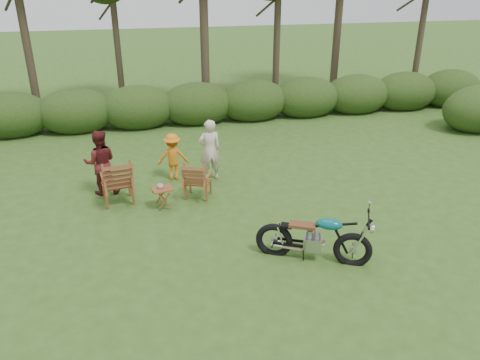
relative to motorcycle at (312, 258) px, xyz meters
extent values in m
plane|color=#2C4A18|center=(-0.73, -0.02, 0.00)|extent=(80.00, 80.00, 0.00)
cylinder|color=#35271D|center=(-6.23, 11.08, 3.60)|extent=(0.28, 0.28, 7.20)
cylinder|color=#35271D|center=(-3.23, 12.18, 3.15)|extent=(0.24, 0.24, 6.30)
cylinder|color=#35271D|center=(-0.23, 9.98, 3.83)|extent=(0.30, 0.30, 7.65)
cylinder|color=#35271D|center=(2.77, 11.08, 3.24)|extent=(0.26, 0.26, 6.48)
cylinder|color=#35271D|center=(8.27, 9.98, 3.42)|extent=(0.24, 0.24, 6.84)
ellipsoid|color=#1F3413|center=(-6.73, 8.98, 0.63)|extent=(2.52, 1.68, 1.51)
ellipsoid|color=#1F3413|center=(-4.73, 8.98, 0.63)|extent=(2.52, 1.68, 1.51)
ellipsoid|color=#1F3413|center=(-2.73, 8.98, 0.63)|extent=(2.52, 1.68, 1.51)
ellipsoid|color=#1F3413|center=(-0.73, 8.98, 0.63)|extent=(2.52, 1.68, 1.51)
ellipsoid|color=#1F3413|center=(1.27, 8.98, 0.63)|extent=(2.52, 1.68, 1.51)
ellipsoid|color=#1F3413|center=(3.27, 8.98, 0.63)|extent=(2.52, 1.68, 1.51)
ellipsoid|color=#1F3413|center=(5.27, 8.98, 0.63)|extent=(2.52, 1.68, 1.51)
ellipsoid|color=#1F3413|center=(7.27, 8.98, 0.63)|extent=(2.52, 1.68, 1.51)
ellipsoid|color=#1F3413|center=(9.27, 8.98, 0.63)|extent=(2.52, 1.68, 1.51)
imported|color=beige|center=(-2.50, 2.69, 0.52)|extent=(0.15, 0.15, 0.10)
imported|color=beige|center=(-1.16, 4.00, 0.00)|extent=(0.59, 0.41, 1.55)
imported|color=#511718|center=(-3.77, 3.78, 0.00)|extent=(0.75, 0.59, 1.55)
imported|color=orange|center=(-2.06, 4.22, 0.00)|extent=(0.80, 0.50, 1.19)
camera|label=1|loc=(-2.97, -6.74, 4.80)|focal=35.00mm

